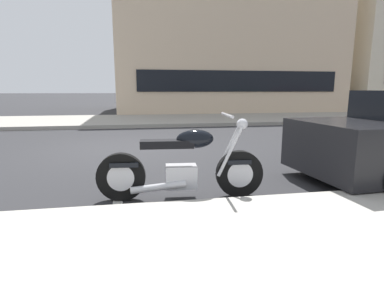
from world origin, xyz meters
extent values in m
plane|color=#28282B|center=(0.00, 0.00, 0.00)|extent=(260.00, 260.00, 0.00)
cube|color=gray|center=(12.00, 6.71, 0.07)|extent=(120.00, 5.00, 0.14)
cube|color=silver|center=(0.00, -3.61, 0.00)|extent=(0.12, 2.20, 0.01)
cylinder|color=black|center=(1.60, -3.89, 0.31)|extent=(0.63, 0.16, 0.62)
cylinder|color=silver|center=(1.60, -3.89, 0.31)|extent=(0.35, 0.15, 0.34)
cylinder|color=black|center=(0.05, -3.77, 0.31)|extent=(0.63, 0.16, 0.62)
cylinder|color=silver|center=(0.05, -3.77, 0.31)|extent=(0.35, 0.15, 0.34)
cube|color=silver|center=(0.82, -3.83, 0.30)|extent=(0.42, 0.29, 0.30)
cube|color=black|center=(0.64, -3.81, 0.73)|extent=(0.69, 0.27, 0.10)
ellipsoid|color=black|center=(1.00, -3.84, 0.79)|extent=(0.50, 0.28, 0.24)
cube|color=black|center=(0.10, -3.77, 0.48)|extent=(0.37, 0.21, 0.06)
cube|color=black|center=(1.58, -3.88, 0.48)|extent=(0.33, 0.18, 0.06)
cylinder|color=silver|center=(1.45, -3.81, 0.63)|extent=(0.34, 0.07, 0.65)
cylinder|color=silver|center=(1.44, -3.94, 0.63)|extent=(0.34, 0.07, 0.65)
cylinder|color=silver|center=(1.42, -3.87, 1.09)|extent=(0.08, 0.62, 0.04)
sphere|color=silver|center=(1.62, -3.89, 0.97)|extent=(0.15, 0.15, 0.15)
cylinder|color=silver|center=(0.51, -3.94, 0.20)|extent=(0.71, 0.14, 0.16)
cylinder|color=black|center=(3.47, -2.83, 0.31)|extent=(0.63, 0.26, 0.62)
cube|color=beige|center=(5.97, 14.54, 4.21)|extent=(13.14, 11.08, 8.43)
cube|color=black|center=(5.97, 8.98, 1.85)|extent=(11.04, 0.06, 1.10)
camera|label=1|loc=(0.24, -7.84, 1.41)|focal=30.00mm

